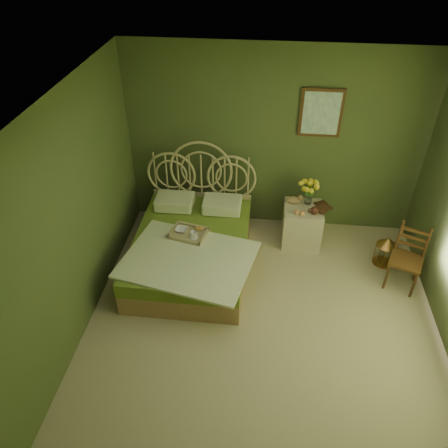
# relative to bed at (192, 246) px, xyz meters

# --- Properties ---
(floor) EXTENTS (4.50, 4.50, 0.00)m
(floor) POSITION_rel_bed_xyz_m (0.97, -1.16, -0.29)
(floor) COLOR tan
(floor) RESTS_ON ground
(ceiling) EXTENTS (4.50, 4.50, 0.00)m
(ceiling) POSITION_rel_bed_xyz_m (0.97, -1.16, 2.31)
(ceiling) COLOR silver
(ceiling) RESTS_ON wall_back
(wall_back) EXTENTS (4.00, 0.00, 4.00)m
(wall_back) POSITION_rel_bed_xyz_m (0.97, 1.09, 1.01)
(wall_back) COLOR #505B2F
(wall_back) RESTS_ON floor
(wall_left) EXTENTS (0.00, 4.50, 4.50)m
(wall_left) POSITION_rel_bed_xyz_m (-1.03, -1.16, 1.01)
(wall_left) COLOR #505B2F
(wall_left) RESTS_ON floor
(wall_art) EXTENTS (0.54, 0.04, 0.64)m
(wall_art) POSITION_rel_bed_xyz_m (1.55, 1.06, 1.46)
(wall_art) COLOR #3D2110
(wall_art) RESTS_ON wall_back
(bed) EXTENTS (1.70, 2.15, 1.33)m
(bed) POSITION_rel_bed_xyz_m (0.00, 0.00, 0.00)
(bed) COLOR tan
(bed) RESTS_ON floor
(nightstand) EXTENTS (0.52, 0.52, 1.00)m
(nightstand) POSITION_rel_bed_xyz_m (1.45, 0.64, 0.06)
(nightstand) COLOR beige
(nightstand) RESTS_ON floor
(chair) EXTENTS (0.48, 0.48, 0.84)m
(chair) POSITION_rel_bed_xyz_m (2.67, -0.04, 0.18)
(chair) COLOR #3D2110
(chair) RESTS_ON floor
(birdcage) EXTENTS (0.27, 0.27, 0.41)m
(birdcage) POSITION_rel_bed_xyz_m (2.54, 0.29, -0.09)
(birdcage) COLOR #B07338
(birdcage) RESTS_ON floor
(book_lower) EXTENTS (0.26, 0.28, 0.02)m
(book_lower) POSITION_rel_bed_xyz_m (1.63, 0.64, 0.29)
(book_lower) COLOR #381E0F
(book_lower) RESTS_ON nightstand
(book_upper) EXTENTS (0.27, 0.28, 0.02)m
(book_upper) POSITION_rel_bed_xyz_m (1.63, 0.64, 0.31)
(book_upper) COLOR #472819
(book_upper) RESTS_ON nightstand
(cereal_bowl) EXTENTS (0.17, 0.17, 0.04)m
(cereal_bowl) POSITION_rel_bed_xyz_m (-0.13, 0.02, 0.24)
(cereal_bowl) COLOR white
(cereal_bowl) RESTS_ON bed
(coffee_cup) EXTENTS (0.10, 0.10, 0.08)m
(coffee_cup) POSITION_rel_bed_xyz_m (0.05, -0.09, 0.26)
(coffee_cup) COLOR white
(coffee_cup) RESTS_ON bed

